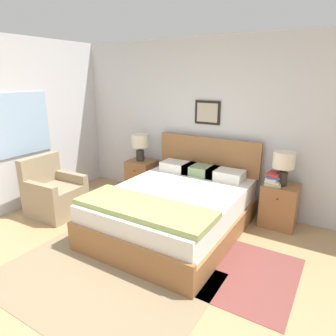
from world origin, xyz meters
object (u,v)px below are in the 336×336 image
Objects in this scene: nightstand_by_door at (279,205)px; table_lamp_by_door at (284,163)px; armchair at (54,195)px; nightstand_near_window at (142,177)px; table_lamp_near_window at (140,143)px; bed at (175,208)px.

table_lamp_by_door is at bearing -123.64° from nightstand_by_door.
armchair is 1.90× the size of table_lamp_by_door.
nightstand_near_window is 2.43m from table_lamp_by_door.
nightstand_by_door is 1.31× the size of table_lamp_by_door.
armchair is 1.45× the size of nightstand_by_door.
table_lamp_near_window and table_lamp_by_door have the same top height.
armchair is at bearing -114.57° from table_lamp_near_window.
armchair is at bearing -155.50° from table_lamp_by_door.
bed reaches higher than table_lamp_near_window.
armchair is 3.30m from nightstand_by_door.
table_lamp_near_window reaches higher than nightstand_near_window.
armchair is 1.90× the size of table_lamp_near_window.
bed reaches higher than armchair.
nightstand_near_window is 2.36m from nightstand_by_door.
table_lamp_by_door is at bearing 35.74° from bed.
table_lamp_by_door is (-0.01, -0.01, 0.61)m from nightstand_by_door.
armchair is 1.62m from table_lamp_near_window.
table_lamp_near_window is 2.37m from table_lamp_by_door.
armchair is at bearing -164.07° from bed.
table_lamp_near_window is at bearing 144.73° from bed.
nightstand_by_door is at bearing 112.37° from armchair.
table_lamp_by_door reaches higher than nightstand_near_window.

